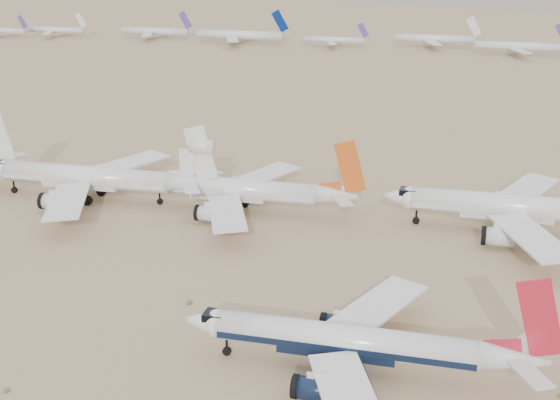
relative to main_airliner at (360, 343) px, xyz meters
name	(u,v)px	position (x,y,z in m)	size (l,w,h in m)	color
ground	(367,378)	(1.12, -0.89, -4.54)	(7000.00, 7000.00, 0.00)	#967657
main_airliner	(360,343)	(0.00, 0.00, 0.00)	(46.83, 45.74, 16.53)	silver
row2_gold_tail	(525,208)	(22.74, 58.59, 0.68)	(52.43, 51.27, 18.67)	silver
row2_orange_tail	(243,190)	(-33.72, 56.71, 0.24)	(47.80, 46.76, 17.05)	silver
row2_white_trijet	(99,177)	(-66.10, 55.68, 0.81)	(52.15, 50.97, 18.48)	silver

